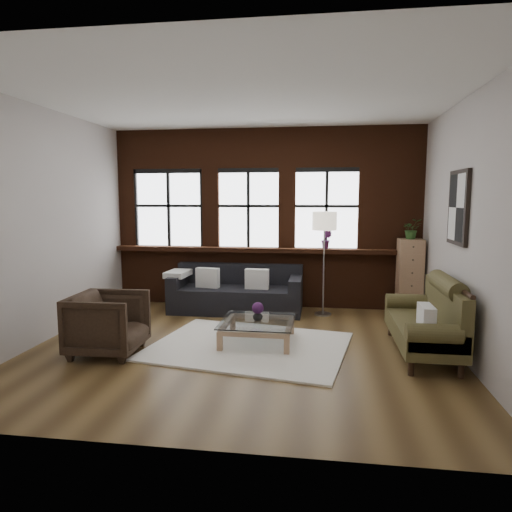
# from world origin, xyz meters

# --- Properties ---
(floor) EXTENTS (5.50, 5.50, 0.00)m
(floor) POSITION_xyz_m (0.00, 0.00, 0.00)
(floor) COLOR #523A1E
(floor) RESTS_ON ground
(ceiling) EXTENTS (5.50, 5.50, 0.00)m
(ceiling) POSITION_xyz_m (0.00, 0.00, 3.20)
(ceiling) COLOR white
(ceiling) RESTS_ON ground
(wall_back) EXTENTS (5.50, 0.00, 5.50)m
(wall_back) POSITION_xyz_m (0.00, 2.50, 1.60)
(wall_back) COLOR #BCB4AF
(wall_back) RESTS_ON ground
(wall_front) EXTENTS (5.50, 0.00, 5.50)m
(wall_front) POSITION_xyz_m (0.00, -2.50, 1.60)
(wall_front) COLOR #BCB4AF
(wall_front) RESTS_ON ground
(wall_left) EXTENTS (0.00, 5.00, 5.00)m
(wall_left) POSITION_xyz_m (-2.75, 0.00, 1.60)
(wall_left) COLOR #BCB4AF
(wall_left) RESTS_ON ground
(wall_right) EXTENTS (0.00, 5.00, 5.00)m
(wall_right) POSITION_xyz_m (2.75, 0.00, 1.60)
(wall_right) COLOR #BCB4AF
(wall_right) RESTS_ON ground
(brick_backwall) EXTENTS (5.50, 0.12, 3.20)m
(brick_backwall) POSITION_xyz_m (0.00, 2.44, 1.60)
(brick_backwall) COLOR #441F10
(brick_backwall) RESTS_ON floor
(sill_ledge) EXTENTS (5.50, 0.30, 0.08)m
(sill_ledge) POSITION_xyz_m (0.00, 2.35, 1.04)
(sill_ledge) COLOR #441F10
(sill_ledge) RESTS_ON brick_backwall
(window_left) EXTENTS (1.38, 0.10, 1.50)m
(window_left) POSITION_xyz_m (-1.80, 2.45, 1.75)
(window_left) COLOR black
(window_left) RESTS_ON brick_backwall
(window_mid) EXTENTS (1.38, 0.10, 1.50)m
(window_mid) POSITION_xyz_m (-0.30, 2.45, 1.75)
(window_mid) COLOR black
(window_mid) RESTS_ON brick_backwall
(window_right) EXTENTS (1.38, 0.10, 1.50)m
(window_right) POSITION_xyz_m (1.10, 2.45, 1.75)
(window_right) COLOR black
(window_right) RESTS_ON brick_backwall
(wall_poster) EXTENTS (0.05, 0.74, 0.94)m
(wall_poster) POSITION_xyz_m (2.72, 0.30, 1.85)
(wall_poster) COLOR black
(wall_poster) RESTS_ON wall_right
(shag_rug) EXTENTS (2.80, 2.37, 0.03)m
(shag_rug) POSITION_xyz_m (0.09, 0.02, 0.01)
(shag_rug) COLOR white
(shag_rug) RESTS_ON floor
(dark_sofa) EXTENTS (2.26, 0.92, 0.82)m
(dark_sofa) POSITION_xyz_m (-0.43, 1.90, 0.41)
(dark_sofa) COLOR black
(dark_sofa) RESTS_ON floor
(pillow_a) EXTENTS (0.42, 0.21, 0.34)m
(pillow_a) POSITION_xyz_m (-0.92, 1.80, 0.60)
(pillow_a) COLOR silver
(pillow_a) RESTS_ON dark_sofa
(pillow_b) EXTENTS (0.41, 0.16, 0.34)m
(pillow_b) POSITION_xyz_m (-0.05, 1.80, 0.60)
(pillow_b) COLOR silver
(pillow_b) RESTS_ON dark_sofa
(vintage_settee) EXTENTS (0.79, 1.78, 0.95)m
(vintage_settee) POSITION_xyz_m (2.30, 0.08, 0.47)
(vintage_settee) COLOR #494322
(vintage_settee) RESTS_ON floor
(pillow_settee) EXTENTS (0.14, 0.38, 0.34)m
(pillow_settee) POSITION_xyz_m (2.22, -0.47, 0.58)
(pillow_settee) COLOR silver
(pillow_settee) RESTS_ON vintage_settee
(armchair) EXTENTS (0.89, 0.86, 0.79)m
(armchair) POSITION_xyz_m (-1.64, -0.48, 0.39)
(armchair) COLOR black
(armchair) RESTS_ON floor
(coffee_table) EXTENTS (0.99, 0.99, 0.33)m
(coffee_table) POSITION_xyz_m (0.18, 0.19, 0.16)
(coffee_table) COLOR #A37B58
(coffee_table) RESTS_ON shag_rug
(vase) EXTENTS (0.16, 0.16, 0.14)m
(vase) POSITION_xyz_m (0.18, 0.19, 0.39)
(vase) COLOR #B2B2B2
(vase) RESTS_ON coffee_table
(flowers) EXTENTS (0.16, 0.16, 0.16)m
(flowers) POSITION_xyz_m (0.18, 0.19, 0.49)
(flowers) COLOR #481B50
(flowers) RESTS_ON vase
(drawer_chest) EXTENTS (0.40, 0.40, 1.29)m
(drawer_chest) POSITION_xyz_m (2.50, 2.09, 0.64)
(drawer_chest) COLOR #A37B58
(drawer_chest) RESTS_ON floor
(potted_plant_top) EXTENTS (0.34, 0.30, 0.34)m
(potted_plant_top) POSITION_xyz_m (2.50, 2.09, 1.46)
(potted_plant_top) COLOR #2D5923
(potted_plant_top) RESTS_ON drawer_chest
(floor_lamp) EXTENTS (0.40, 0.40, 1.89)m
(floor_lamp) POSITION_xyz_m (1.07, 1.86, 0.95)
(floor_lamp) COLOR #A5A5A8
(floor_lamp) RESTS_ON floor
(sill_plant) EXTENTS (0.22, 0.20, 0.33)m
(sill_plant) POSITION_xyz_m (1.11, 2.32, 1.25)
(sill_plant) COLOR #481B50
(sill_plant) RESTS_ON sill_ledge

